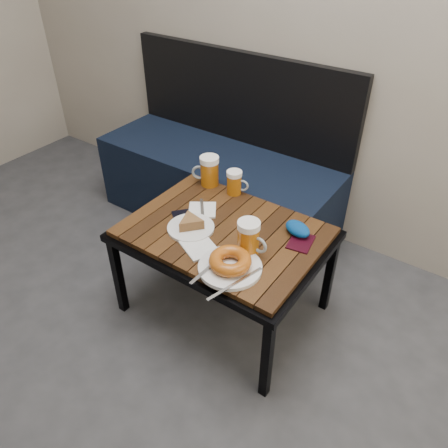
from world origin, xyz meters
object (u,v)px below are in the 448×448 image
Objects in this scene: beer_mug_left at (209,171)px; passport_burgundy at (301,242)px; plate_pie at (191,225)px; knit_pouch at (298,229)px; plate_bagel at (230,264)px; bench at (219,180)px; passport_navy at (185,215)px; beer_mug_centre at (235,182)px; beer_mug_right at (249,237)px; cafe_table at (224,238)px.

beer_mug_left reaches higher than passport_burgundy.
knit_pouch is (0.38, 0.23, 0.00)m from plate_pie.
plate_bagel is at bearing -21.98° from plate_pie.
plate_pie is 0.63× the size of plate_bagel.
knit_pouch is (0.71, -0.44, 0.23)m from bench.
passport_navy is at bearing -160.66° from knit_pouch.
passport_burgundy is at bearing 23.59° from plate_pie.
knit_pouch is at bearing 58.64° from passport_navy.
bench is 0.53m from beer_mug_centre.
beer_mug_right is 0.24m from knit_pouch.
passport_burgundy is at bearing 63.76° from plate_bagel.
passport_navy is (0.25, -0.60, 0.20)m from bench.
knit_pouch is at bearing 122.76° from passport_burgundy.
plate_pie is at bearing 1.88° from passport_navy.
passport_navy is at bearing 175.36° from beer_mug_right.
bench is 11.29× the size of passport_burgundy.
beer_mug_left reaches higher than cafe_table.
plate_bagel is (-0.00, -0.12, -0.04)m from beer_mug_right.
knit_pouch is (0.53, -0.11, -0.05)m from beer_mug_left.
plate_pie is 0.44m from knit_pouch.
cafe_table is 7.29× the size of beer_mug_centre.
passport_navy is at bearing 77.66° from beer_mug_left.
beer_mug_left reaches higher than plate_pie.
bench is at bearing 127.08° from cafe_table.
plate_bagel is (0.43, -0.45, -0.05)m from beer_mug_left.
cafe_table is 0.31m from knit_pouch.
passport_burgundy is at bearing 53.30° from beer_mug_right.
passport_burgundy is (0.50, 0.12, 0.00)m from passport_navy.
knit_pouch is at bearing -31.88° from bench.
beer_mug_left is at bearing 168.43° from knit_pouch.
beer_mug_left is 0.29m from passport_navy.
beer_mug_left reaches higher than passport_navy.
plate_pie is (-0.28, -0.01, -0.05)m from beer_mug_right.
knit_pouch reaches higher than passport_burgundy.
beer_mug_centre is 0.81× the size of beer_mug_right.
beer_mug_centre reaches higher than plate_pie.
beer_mug_left is at bearing 114.51° from plate_pie.
beer_mug_right is (0.16, -0.06, 0.12)m from cafe_table.
plate_bagel reaches higher than cafe_table.
cafe_table is 0.31m from beer_mug_centre.
passport_burgundy is (0.75, -0.49, 0.20)m from bench.
knit_pouch is at bearing -34.86° from beer_mug_centre.
beer_mug_left is at bearing 143.63° from passport_navy.
plate_pie is at bearing 87.84° from beer_mug_left.
beer_mug_left is 0.47× the size of plate_bagel.
beer_mug_right reaches higher than passport_burgundy.
passport_burgundy is at bearing -38.78° from beer_mug_centre.
beer_mug_centre reaches higher than knit_pouch.
cafe_table is at bearing -170.07° from passport_burgundy.
beer_mug_centre is 0.43m from beer_mug_right.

